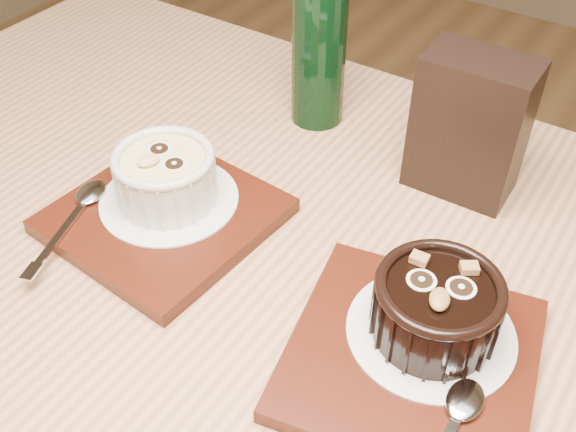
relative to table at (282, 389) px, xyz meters
name	(u,v)px	position (x,y,z in m)	size (l,w,h in m)	color
table	(282,389)	(0.00, 0.00, 0.00)	(1.21, 0.81, 0.75)	#986742
tray_left	(165,216)	(-0.16, 0.04, 0.10)	(0.18, 0.18, 0.01)	#44160B
doily_left	(169,199)	(-0.16, 0.05, 0.11)	(0.13, 0.13, 0.00)	silver
ramekin_white	(165,175)	(-0.16, 0.05, 0.14)	(0.09, 0.09, 0.06)	silver
spoon_left	(73,216)	(-0.22, -0.01, 0.11)	(0.03, 0.13, 0.01)	silver
tray_right	(411,358)	(0.10, 0.02, 0.10)	(0.18, 0.18, 0.01)	#44160B
doily_right	(431,332)	(0.11, 0.05, 0.11)	(0.13, 0.13, 0.00)	silver
ramekin_dark	(437,306)	(0.11, 0.05, 0.14)	(0.10, 0.10, 0.06)	black
condiment_stand	(470,126)	(0.05, 0.25, 0.16)	(0.10, 0.06, 0.14)	black
green_bottle	(319,50)	(-0.13, 0.27, 0.17)	(0.06, 0.06, 0.22)	black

